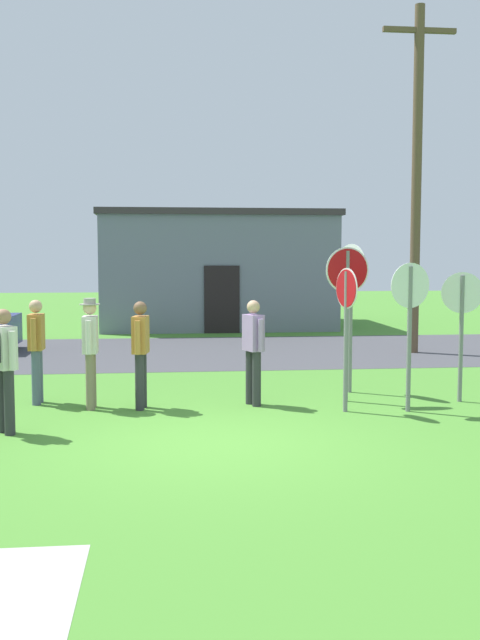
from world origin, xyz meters
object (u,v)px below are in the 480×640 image
utility_pole (417,174)px  person_with_sunhat (3,362)px  stop_sign_low_front (462,315)px  person_in_blue (253,346)px  stop_sign_rear_right (410,312)px  person_in_dark_shirt (37,345)px  stop_sign_far_back (347,296)px  stop_sign_leaning_left (346,317)px  person_near_signs (141,349)px  person_on_left (90,346)px  stop_sign_rear_left (351,290)px

utility_pole → person_with_sunhat: bearing=-137.9°
stop_sign_low_front → person_in_blue: bearing=178.6°
utility_pole → stop_sign_rear_right: size_ratio=3.66×
utility_pole → person_in_dark_shirt: size_ratio=4.96×
stop_sign_far_back → stop_sign_low_front: 1.90m
person_in_blue → stop_sign_leaning_left: bearing=-25.5°
stop_sign_rear_right → stop_sign_far_back: stop_sign_far_back is taller
person_near_signs → utility_pole: bearing=42.9°
utility_pole → person_in_dark_shirt: utility_pole is taller
person_with_sunhat → person_on_left: bearing=57.0°
person_with_sunhat → person_in_dark_shirt: (0.10, 2.04, -0.03)m
stop_sign_leaning_left → person_near_signs: bearing=170.1°
stop_sign_low_front → person_near_signs: bearing=-179.8°
person_with_sunhat → person_near_signs: same height
utility_pole → person_on_left: bearing=-140.8°
person_with_sunhat → person_on_left: person_on_left is taller
utility_pole → stop_sign_rear_left: bearing=-120.0°
stop_sign_rear_right → stop_sign_rear_left: 1.75m
stop_sign_rear_right → stop_sign_low_front: stop_sign_rear_right is taller
utility_pole → stop_sign_leaning_left: (-3.41, -6.63, -2.91)m
stop_sign_leaning_left → stop_sign_rear_left: bearing=72.9°
utility_pole → stop_sign_low_front: (-1.34, -6.07, -2.94)m
person_near_signs → person_in_blue: (1.79, 0.10, 0.00)m
person_near_signs → person_in_blue: size_ratio=1.00×
person_on_left → person_in_dark_shirt: 1.03m
person_near_signs → person_with_sunhat: bearing=-140.9°
person_near_signs → person_in_dark_shirt: (-1.68, 0.59, 0.00)m
stop_sign_rear_left → person_with_sunhat: stop_sign_rear_left is taller
person_on_left → person_in_dark_shirt: (-0.90, 0.49, -0.03)m
stop_sign_low_front → person_with_sunhat: (-6.99, -1.47, -0.45)m
stop_sign_low_front → person_near_signs: 5.23m
stop_sign_rear_left → person_near_signs: bearing=-164.2°
person_on_left → utility_pole: bearing=39.2°
stop_sign_leaning_left → person_on_left: size_ratio=1.27×
stop_sign_far_back → utility_pole: bearing=61.3°
stop_sign_rear_left → stop_sign_low_front: size_ratio=1.22×
stop_sign_low_front → person_in_blue: (-3.42, 0.08, -0.48)m
person_in_dark_shirt → stop_sign_low_front: bearing=-4.8°
person_with_sunhat → person_in_blue: bearing=23.4°
person_on_left → person_near_signs: 0.79m
stop_sign_low_front → person_near_signs: size_ratio=1.26×
stop_sign_leaning_left → stop_sign_low_front: (2.07, 0.56, -0.04)m
stop_sign_low_front → person_on_left: size_ratio=1.23×
stop_sign_leaning_left → stop_sign_low_front: stop_sign_leaning_left is taller
stop_sign_rear_right → person_near_signs: stop_sign_rear_right is taller
person_with_sunhat → stop_sign_rear_right: bearing=7.9°
stop_sign_low_front → utility_pole: bearing=77.6°
person_with_sunhat → stop_sign_rear_left: bearing=24.6°
person_on_left → person_in_blue: (2.57, -0.01, -0.03)m
person_in_dark_shirt → person_on_left: bearing=-28.3°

